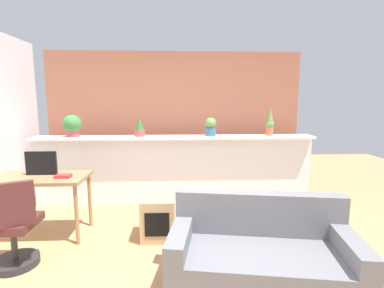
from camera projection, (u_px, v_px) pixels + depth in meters
ground_plane at (174, 274)px, 2.74m from camera, size 12.00×12.00×0.00m
divider_wall at (175, 170)px, 4.64m from camera, size 4.42×0.16×1.06m
plant_shelf at (175, 137)px, 4.51m from camera, size 4.42×0.36×0.04m
brick_wall_behind at (175, 123)px, 5.12m from camera, size 4.42×0.10×2.50m
potted_plant_0 at (72, 125)px, 4.40m from camera, size 0.28×0.28×0.34m
potted_plant_1 at (140, 128)px, 4.46m from camera, size 0.16×0.16×0.30m
potted_plant_2 at (211, 126)px, 4.49m from camera, size 0.18×0.18×0.29m
potted_plant_3 at (270, 122)px, 4.55m from camera, size 0.13×0.13×0.46m
desk at (40, 183)px, 3.44m from camera, size 1.10×0.60×0.75m
tv_monitor at (41, 163)px, 3.48m from camera, size 0.37×0.04×0.29m
office_chair at (12, 231)px, 2.78m from camera, size 0.52×0.52×0.91m
side_cube_shelf at (158, 218)px, 3.44m from camera, size 0.40×0.41×0.50m
book_on_desk at (63, 176)px, 3.37m from camera, size 0.18×0.11×0.04m
couch at (261, 259)px, 2.49m from camera, size 1.66×1.01×0.80m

